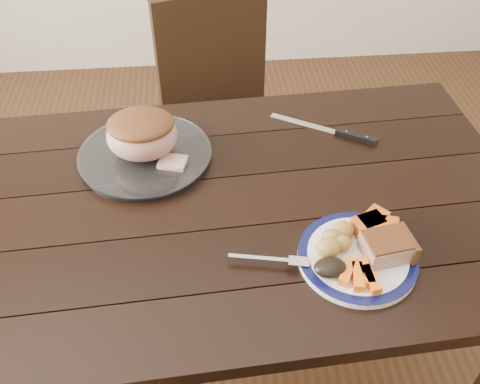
{
  "coord_description": "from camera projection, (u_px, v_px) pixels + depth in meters",
  "views": [
    {
      "loc": [
        -0.01,
        -0.95,
        1.68
      ],
      "look_at": [
        0.08,
        -0.02,
        0.8
      ],
      "focal_mm": 40.0,
      "sensor_mm": 36.0,
      "label": 1
    }
  ],
  "objects": [
    {
      "name": "dark_mushroom",
      "position": [
        330.0,
        268.0,
        1.13
      ],
      "size": [
        0.07,
        0.05,
        0.03
      ],
      "primitive_type": "ellipsoid",
      "color": "black",
      "rests_on": "dinner_plate"
    },
    {
      "name": "plate_rim",
      "position": [
        358.0,
        255.0,
        1.18
      ],
      "size": [
        0.27,
        0.27,
        0.02
      ],
      "primitive_type": "torus",
      "color": "#0B0D3A",
      "rests_on": "dinner_plate"
    },
    {
      "name": "dining_table",
      "position": [
        209.0,
        229.0,
        1.39
      ],
      "size": [
        1.65,
        0.98,
        0.75
      ],
      "rotation": [
        0.0,
        0.0,
        0.05
      ],
      "color": "black",
      "rests_on": "ground"
    },
    {
      "name": "dinner_plate",
      "position": [
        357.0,
        258.0,
        1.19
      ],
      "size": [
        0.27,
        0.27,
        0.02
      ],
      "primitive_type": "cylinder",
      "color": "white",
      "rests_on": "dining_table"
    },
    {
      "name": "cut_slice",
      "position": [
        173.0,
        163.0,
        1.4
      ],
      "size": [
        0.08,
        0.07,
        0.02
      ],
      "primitive_type": "cube",
      "rotation": [
        0.0,
        0.0,
        -0.29
      ],
      "color": "tan",
      "rests_on": "serving_platter"
    },
    {
      "name": "roasted_potatoes",
      "position": [
        335.0,
        240.0,
        1.18
      ],
      "size": [
        0.1,
        0.1,
        0.05
      ],
      "color": "gold",
      "rests_on": "dinner_plate"
    },
    {
      "name": "pork_slice",
      "position": [
        387.0,
        247.0,
        1.16
      ],
      "size": [
        0.11,
        0.09,
        0.04
      ],
      "primitive_type": "cube",
      "rotation": [
        0.0,
        0.0,
        0.15
      ],
      "color": "tan",
      "rests_on": "dinner_plate"
    },
    {
      "name": "carving_knife",
      "position": [
        343.0,
        133.0,
        1.52
      ],
      "size": [
        0.29,
        0.18,
        0.01
      ],
      "rotation": [
        0.0,
        0.0,
        -0.53
      ],
      "color": "silver",
      "rests_on": "dining_table"
    },
    {
      "name": "ground",
      "position": [
        216.0,
        359.0,
        1.84
      ],
      "size": [
        4.0,
        4.0,
        0.0
      ],
      "primitive_type": "plane",
      "color": "#472B16",
      "rests_on": "ground"
    },
    {
      "name": "pumpkin_wedges",
      "position": [
        374.0,
        224.0,
        1.22
      ],
      "size": [
        0.11,
        0.09,
        0.04
      ],
      "color": "orange",
      "rests_on": "dinner_plate"
    },
    {
      "name": "carrot_batons",
      "position": [
        360.0,
        275.0,
        1.12
      ],
      "size": [
        0.09,
        0.1,
        0.02
      ],
      "color": "orange",
      "rests_on": "dinner_plate"
    },
    {
      "name": "serving_platter",
      "position": [
        145.0,
        156.0,
        1.44
      ],
      "size": [
        0.35,
        0.35,
        0.02
      ],
      "primitive_type": "cylinder",
      "color": "white",
      "rests_on": "dining_table"
    },
    {
      "name": "fork",
      "position": [
        275.0,
        260.0,
        1.17
      ],
      "size": [
        0.18,
        0.05,
        0.0
      ],
      "rotation": [
        0.0,
        0.0,
        -0.2
      ],
      "color": "silver",
      "rests_on": "dinner_plate"
    },
    {
      "name": "roast_joint",
      "position": [
        142.0,
        136.0,
        1.4
      ],
      "size": [
        0.19,
        0.16,
        0.12
      ],
      "primitive_type": "ellipsoid",
      "color": "tan",
      "rests_on": "serving_platter"
    },
    {
      "name": "chair_far",
      "position": [
        223.0,
        109.0,
        2.02
      ],
      "size": [
        0.52,
        0.53,
        0.93
      ],
      "rotation": [
        0.0,
        0.0,
        3.43
      ],
      "color": "black",
      "rests_on": "ground"
    }
  ]
}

